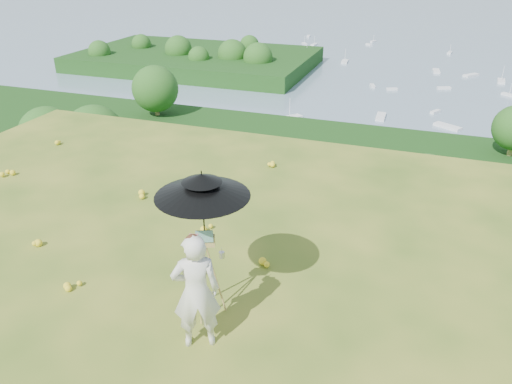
% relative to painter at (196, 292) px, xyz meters
% --- Properties ---
extents(ground, '(14.00, 14.00, 0.00)m').
position_rel_painter_xyz_m(ground, '(-1.89, 1.02, -0.84)').
color(ground, '#3B5E1B').
rests_on(ground, ground).
extents(forest_slope, '(140.00, 56.00, 22.00)m').
position_rel_painter_xyz_m(forest_slope, '(-1.89, 36.02, -29.84)').
color(forest_slope, '#15370F').
rests_on(forest_slope, bay_water).
extents(shoreline_tier, '(170.00, 28.00, 8.00)m').
position_rel_painter_xyz_m(shoreline_tier, '(-1.89, 76.02, -36.84)').
color(shoreline_tier, gray).
rests_on(shoreline_tier, bay_water).
extents(bay_water, '(700.00, 700.00, 0.00)m').
position_rel_painter_xyz_m(bay_water, '(-1.89, 241.02, -34.84)').
color(bay_water, '#779AAA').
rests_on(bay_water, ground).
extents(peninsula, '(90.00, 60.00, 12.00)m').
position_rel_painter_xyz_m(peninsula, '(-76.89, 156.02, -29.84)').
color(peninsula, '#15370F').
rests_on(peninsula, bay_water).
extents(slope_trees, '(110.00, 50.00, 6.00)m').
position_rel_painter_xyz_m(slope_trees, '(-1.89, 36.02, -15.84)').
color(slope_trees, '#255118').
rests_on(slope_trees, forest_slope).
extents(harbor_town, '(110.00, 22.00, 5.00)m').
position_rel_painter_xyz_m(harbor_town, '(-1.89, 76.02, -30.34)').
color(harbor_town, silver).
rests_on(harbor_town, shoreline_tier).
extents(moored_boats, '(140.00, 140.00, 0.70)m').
position_rel_painter_xyz_m(moored_boats, '(-14.39, 162.02, -34.49)').
color(moored_boats, white).
rests_on(moored_boats, bay_water).
extents(wildflowers, '(10.00, 10.50, 0.12)m').
position_rel_painter_xyz_m(wildflowers, '(-1.89, 1.27, -0.78)').
color(wildflowers, yellow).
rests_on(wildflowers, ground).
extents(painter, '(0.73, 0.64, 1.68)m').
position_rel_painter_xyz_m(painter, '(0.00, 0.00, 0.00)').
color(painter, white).
rests_on(painter, ground).
extents(field_easel, '(0.70, 0.70, 1.42)m').
position_rel_painter_xyz_m(field_easel, '(-0.13, 0.60, -0.13)').
color(field_easel, '#9F8242').
rests_on(field_easel, ground).
extents(sun_umbrella, '(1.72, 1.72, 1.07)m').
position_rel_painter_xyz_m(sun_umbrella, '(-0.15, 0.62, 0.86)').
color(sun_umbrella, black).
rests_on(sun_umbrella, field_easel).
extents(painter_cap, '(0.25, 0.27, 0.10)m').
position_rel_painter_xyz_m(painter_cap, '(0.00, 0.00, 0.79)').
color(painter_cap, '#DF7A82').
rests_on(painter_cap, painter).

